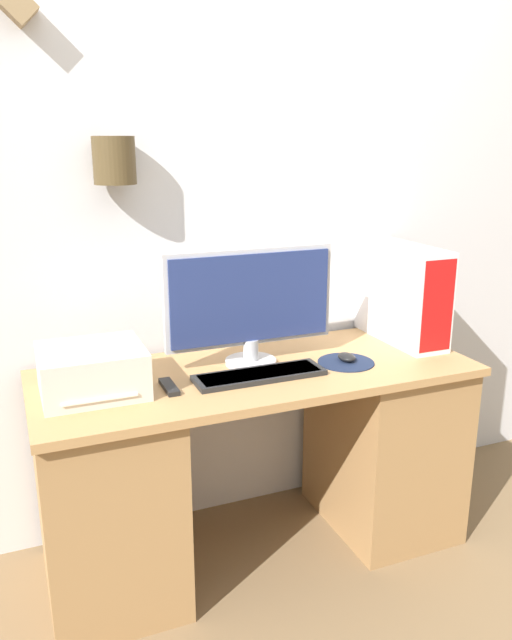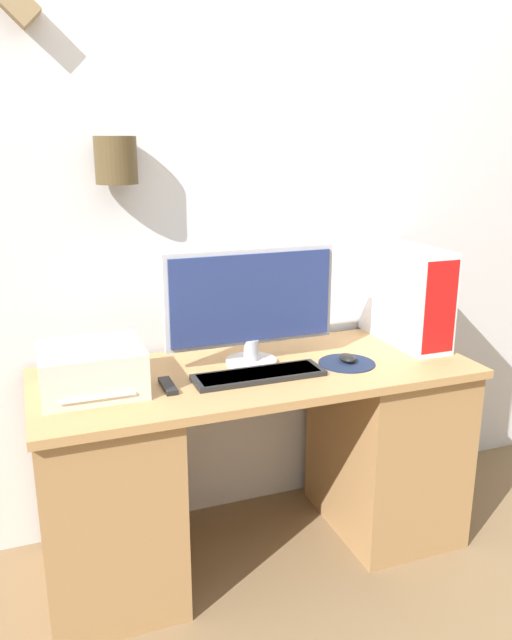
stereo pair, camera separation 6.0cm
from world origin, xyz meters
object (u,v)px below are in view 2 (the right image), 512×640
object	(u,v)px
keyboard	(259,375)
computer_tower	(406,294)
monitor	(250,302)
remote_control	(168,386)
mouse	(348,358)
printer	(92,369)

from	to	relation	value
keyboard	computer_tower	size ratio (longest dim) A/B	1.00
monitor	computer_tower	world-z (taller)	monitor
keyboard	remote_control	size ratio (longest dim) A/B	3.27
keyboard	remote_control	world-z (taller)	keyboard
remote_control	mouse	bearing A→B (deg)	0.90
monitor	computer_tower	xyz separation A→B (m)	(0.68, 0.04, -0.04)
mouse	printer	world-z (taller)	printer
monitor	keyboard	bearing A→B (deg)	-97.72
monitor	keyboard	world-z (taller)	monitor
keyboard	printer	bearing A→B (deg)	171.59
remote_control	computer_tower	bearing A→B (deg)	9.24
monitor	printer	bearing A→B (deg)	-173.65
keyboard	mouse	world-z (taller)	mouse
keyboard	remote_control	bearing A→B (deg)	176.97
keyboard	remote_control	xyz separation A→B (m)	(-0.31, 0.02, -0.00)
mouse	printer	xyz separation A→B (m)	(-0.91, 0.05, 0.06)
keyboard	mouse	bearing A→B (deg)	4.32
mouse	remote_control	xyz separation A→B (m)	(-0.67, -0.01, -0.01)
keyboard	printer	distance (m)	0.56
monitor	mouse	distance (m)	0.42
remote_control	printer	bearing A→B (deg)	164.61
mouse	remote_control	world-z (taller)	mouse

